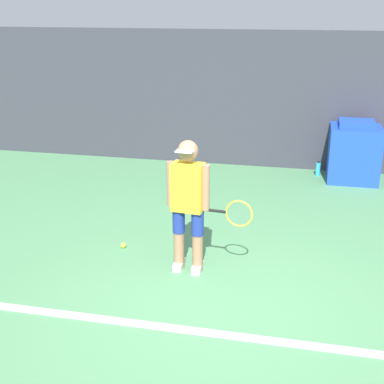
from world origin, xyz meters
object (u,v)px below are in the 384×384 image
(tennis_player, at_px, (189,201))
(tennis_ball, at_px, (123,245))
(covered_chair, at_px, (354,152))
(water_bottle, at_px, (318,169))

(tennis_player, height_order, tennis_ball, tennis_player)
(covered_chair, relative_size, water_bottle, 3.97)
(tennis_player, xyz_separation_m, tennis_ball, (-0.92, 0.37, -0.80))
(tennis_player, height_order, water_bottle, tennis_player)
(tennis_ball, height_order, covered_chair, covered_chair)
(tennis_ball, bearing_deg, water_bottle, 56.07)
(tennis_player, distance_m, tennis_ball, 1.27)
(tennis_player, bearing_deg, covered_chair, 68.02)
(tennis_player, distance_m, water_bottle, 4.19)
(tennis_player, xyz_separation_m, water_bottle, (1.43, 3.87, -0.71))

